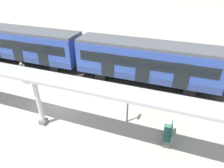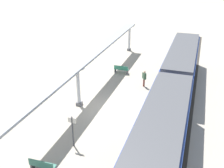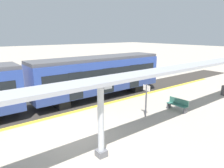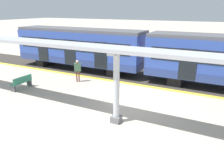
{
  "view_description": "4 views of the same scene",
  "coord_description": "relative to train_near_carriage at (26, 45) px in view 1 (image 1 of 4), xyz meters",
  "views": [
    {
      "loc": [
        9.68,
        7.29,
        8.28
      ],
      "look_at": [
        -0.8,
        3.54,
        1.62
      ],
      "focal_mm": 30.37,
      "sensor_mm": 36.0,
      "label": 1
    },
    {
      "loc": [
        -5.97,
        17.12,
        10.79
      ],
      "look_at": [
        0.37,
        -1.43,
        1.55
      ],
      "focal_mm": 42.02,
      "sensor_mm": 36.0,
      "label": 2
    },
    {
      "loc": [
        9.38,
        -4.39,
        5.34
      ],
      "look_at": [
        -1.45,
        3.98,
        1.96
      ],
      "focal_mm": 32.8,
      "sensor_mm": 36.0,
      "label": 3
    },
    {
      "loc": [
        11.22,
        4.44,
        5.08
      ],
      "look_at": [
        0.75,
        -1.01,
        1.13
      ],
      "focal_mm": 36.46,
      "sensor_mm": 36.0,
      "label": 4
    }
  ],
  "objects": [
    {
      "name": "passenger_waiting_near_edge",
      "position": [
        3.11,
        2.02,
        -0.83
      ],
      "size": [
        0.45,
        0.49,
        1.6
      ],
      "color": "brown",
      "rests_on": "ground"
    },
    {
      "name": "trackbed",
      "position": [
        -0.01,
        7.03,
        -1.82
      ],
      "size": [
        3.2,
        50.71,
        0.01
      ],
      "primitive_type": "cube",
      "color": "#38332D",
      "rests_on": "ground"
    },
    {
      "name": "train_far_carriage",
      "position": [
        0.0,
        12.14,
        0.0
      ],
      "size": [
        2.65,
        11.56,
        3.48
      ],
      "color": "#2B469D",
      "rests_on": "ground"
    },
    {
      "name": "tactile_edge_strip",
      "position": [
        1.79,
        7.03,
        -1.82
      ],
      "size": [
        0.39,
        38.71,
        0.01
      ],
      "primitive_type": "cube",
      "color": "yellow",
      "rests_on": "ground"
    },
    {
      "name": "canopy_pillar_second",
      "position": [
        7.36,
        7.23,
        -0.12
      ],
      "size": [
        1.1,
        0.44,
        3.36
      ],
      "color": "slate",
      "rests_on": "ground"
    },
    {
      "name": "ground_plane",
      "position": [
        4.7,
        7.03,
        -1.83
      ],
      "size": [
        176.0,
        176.0,
        0.0
      ],
      "primitive_type": "plane",
      "color": "#B4A896"
    },
    {
      "name": "train_near_carriage",
      "position": [
        0.0,
        0.0,
        0.0
      ],
      "size": [
        2.65,
        11.56,
        3.48
      ],
      "color": "#2B469D",
      "rests_on": "ground"
    },
    {
      "name": "canopy_beam",
      "position": [
        7.36,
        7.01,
        1.61
      ],
      "size": [
        1.2,
        31.0,
        0.16
      ],
      "primitive_type": "cube",
      "color": "#A8AAB2",
      "rests_on": "canopy_pillar_nearest"
    },
    {
      "name": "platform_info_sign",
      "position": [
        5.43,
        12.13,
        -0.5
      ],
      "size": [
        0.56,
        0.1,
        2.2
      ],
      "color": "#4C4C51",
      "rests_on": "ground"
    },
    {
      "name": "bench_mid_platform",
      "position": [
        6.06,
        14.74,
        -1.38
      ],
      "size": [
        1.52,
        0.5,
        0.86
      ],
      "color": "#387363",
      "rests_on": "ground"
    }
  ]
}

